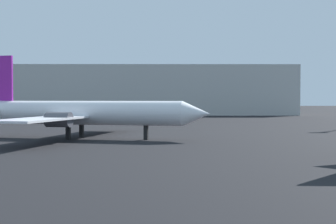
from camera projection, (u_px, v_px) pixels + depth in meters
airplane_distant at (81, 113)px, 54.61m from camera, size 29.64×29.18×9.98m
terminal_building at (140, 91)px, 140.03m from camera, size 90.16×24.01×14.27m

